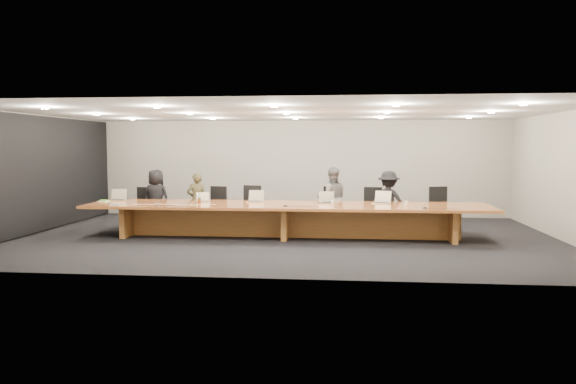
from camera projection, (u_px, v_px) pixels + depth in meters
name	position (u px, v px, depth m)	size (l,w,h in m)	color
ground	(287.00, 237.00, 12.65)	(12.00, 12.00, 0.00)	black
back_wall	(301.00, 168.00, 16.51)	(12.00, 0.02, 2.80)	#BAB6AA
left_wall_panel	(35.00, 175.00, 13.16)	(0.08, 7.84, 2.74)	black
conference_table	(287.00, 214.00, 12.61)	(9.00, 1.80, 0.75)	brown
chair_far_left	(140.00, 207.00, 14.34)	(0.52, 0.52, 1.02)	black
chair_left	(215.00, 207.00, 14.06)	(0.54, 0.54, 1.06)	black
chair_mid_left	(249.00, 207.00, 13.93)	(0.56, 0.56, 1.09)	black
chair_mid_right	(333.00, 208.00, 13.81)	(0.55, 0.55, 1.08)	black
chair_right	(372.00, 208.00, 13.72)	(0.54, 0.54, 1.07)	black
chair_far_right	(442.00, 209.00, 13.45)	(0.56, 0.56, 1.10)	black
person_a	(156.00, 198.00, 14.21)	(0.72, 0.47, 1.47)	black
person_b	(197.00, 200.00, 14.08)	(0.51, 0.33, 1.39)	#39351F
person_c	(332.00, 198.00, 13.73)	(0.75, 0.59, 1.55)	#5C5C5E
person_d	(389.00, 201.00, 13.47)	(0.94, 0.54, 1.46)	black
laptop_a	(118.00, 195.00, 13.43)	(0.36, 0.26, 0.28)	tan
laptop_b	(203.00, 197.00, 13.08)	(0.30, 0.22, 0.23)	#C4B996
laptop_c	(255.00, 196.00, 13.05)	(0.36, 0.26, 0.28)	beige
laptop_d	(328.00, 197.00, 12.76)	(0.36, 0.26, 0.28)	tan
laptop_e	(381.00, 197.00, 12.72)	(0.37, 0.27, 0.29)	beige
water_bottle	(199.00, 198.00, 12.90)	(0.07, 0.07, 0.20)	silver
amber_mug	(199.00, 201.00, 12.77)	(0.08, 0.08, 0.10)	maroon
paper_cup_near	(333.00, 202.00, 12.65)	(0.07, 0.07, 0.08)	white
paper_cup_far	(406.00, 203.00, 12.38)	(0.08, 0.08, 0.09)	white
notepad	(104.00, 201.00, 13.19)	(0.24, 0.19, 0.01)	silver
lime_gadget	(104.00, 200.00, 13.20)	(0.17, 0.09, 0.03)	#60CB36
av_box	(115.00, 205.00, 12.32)	(0.21, 0.16, 0.03)	#BABABF
mic_left	(158.00, 205.00, 12.35)	(0.10, 0.10, 0.03)	black
mic_center	(285.00, 206.00, 12.14)	(0.12, 0.12, 0.03)	black
mic_right	(425.00, 208.00, 11.72)	(0.12, 0.12, 0.03)	black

